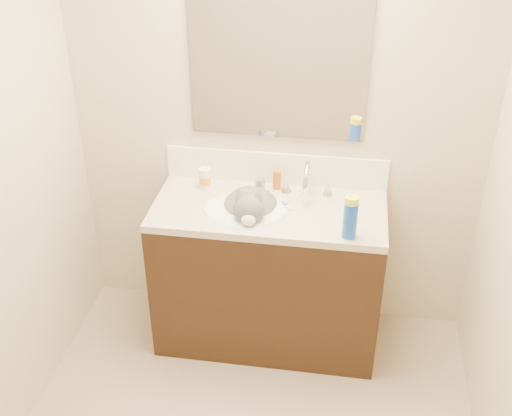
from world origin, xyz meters
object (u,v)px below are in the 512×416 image
(faucet, at_px, (307,182))
(silver_jar, at_px, (260,184))
(vanity_cabinet, at_px, (268,277))
(spray_can, at_px, (350,220))
(cat, at_px, (251,210))
(basin, at_px, (245,220))
(amber_bottle, at_px, (277,179))
(pill_bottle, at_px, (205,178))

(faucet, height_order, silver_jar, faucet)
(vanity_cabinet, xyz_separation_m, spray_can, (0.41, -0.21, 0.54))
(vanity_cabinet, bearing_deg, cat, -178.87)
(basin, xyz_separation_m, silver_jar, (0.04, 0.21, 0.10))
(basin, distance_m, spray_can, 0.59)
(amber_bottle, height_order, spray_can, spray_can)
(cat, height_order, silver_jar, cat)
(faucet, xyz_separation_m, pill_bottle, (-0.55, 0.02, -0.03))
(vanity_cabinet, height_order, cat, cat)
(pill_bottle, relative_size, spray_can, 0.61)
(amber_bottle, relative_size, spray_can, 0.60)
(pill_bottle, height_order, spray_can, spray_can)
(spray_can, bearing_deg, vanity_cabinet, 153.07)
(faucet, xyz_separation_m, silver_jar, (-0.26, 0.04, -0.05))
(vanity_cabinet, bearing_deg, pill_bottle, 157.24)
(vanity_cabinet, bearing_deg, spray_can, -26.93)
(cat, xyz_separation_m, pill_bottle, (-0.27, 0.16, 0.08))
(cat, relative_size, spray_can, 2.35)
(basin, xyz_separation_m, faucet, (0.30, 0.17, 0.16))
(pill_bottle, height_order, silver_jar, pill_bottle)
(vanity_cabinet, relative_size, amber_bottle, 10.81)
(pill_bottle, bearing_deg, vanity_cabinet, -22.76)
(pill_bottle, bearing_deg, spray_can, -24.99)
(spray_can, bearing_deg, amber_bottle, 134.13)
(silver_jar, bearing_deg, basin, -102.01)
(cat, bearing_deg, amber_bottle, 54.80)
(basin, height_order, cat, cat)
(vanity_cabinet, relative_size, cat, 2.75)
(faucet, xyz_separation_m, amber_bottle, (-0.17, 0.06, -0.03))
(cat, height_order, pill_bottle, cat)
(faucet, bearing_deg, silver_jar, 170.30)
(basin, height_order, faucet, faucet)
(silver_jar, bearing_deg, faucet, -9.70)
(pill_bottle, bearing_deg, amber_bottle, 6.75)
(cat, bearing_deg, faucet, 20.11)
(faucet, bearing_deg, spray_can, -56.15)
(faucet, xyz_separation_m, cat, (-0.28, -0.14, -0.11))
(faucet, height_order, spray_can, faucet)
(pill_bottle, bearing_deg, silver_jar, 4.93)
(vanity_cabinet, distance_m, silver_jar, 0.52)
(silver_jar, relative_size, spray_can, 0.34)
(faucet, distance_m, amber_bottle, 0.18)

